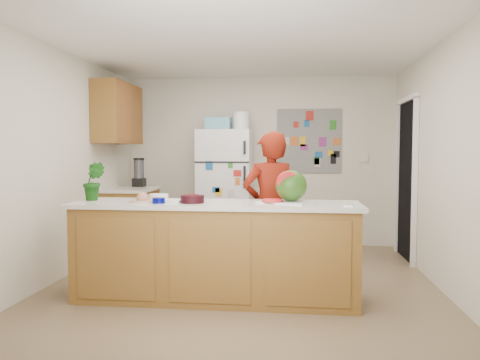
# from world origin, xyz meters

# --- Properties ---
(floor) EXTENTS (4.00, 4.50, 0.02)m
(floor) POSITION_xyz_m (0.00, 0.00, -0.01)
(floor) COLOR brown
(floor) RESTS_ON ground
(wall_back) EXTENTS (4.00, 0.02, 2.50)m
(wall_back) POSITION_xyz_m (0.00, 2.26, 1.25)
(wall_back) COLOR beige
(wall_back) RESTS_ON ground
(wall_left) EXTENTS (0.02, 4.50, 2.50)m
(wall_left) POSITION_xyz_m (-2.01, 0.00, 1.25)
(wall_left) COLOR beige
(wall_left) RESTS_ON ground
(wall_right) EXTENTS (0.02, 4.50, 2.50)m
(wall_right) POSITION_xyz_m (2.01, 0.00, 1.25)
(wall_right) COLOR beige
(wall_right) RESTS_ON ground
(ceiling) EXTENTS (4.00, 4.50, 0.02)m
(ceiling) POSITION_xyz_m (0.00, 0.00, 2.51)
(ceiling) COLOR white
(ceiling) RESTS_ON wall_back
(doorway) EXTENTS (0.03, 0.85, 2.04)m
(doorway) POSITION_xyz_m (1.99, 1.45, 1.02)
(doorway) COLOR black
(doorway) RESTS_ON ground
(peninsula_base) EXTENTS (2.60, 0.62, 0.88)m
(peninsula_base) POSITION_xyz_m (-0.20, -0.50, 0.44)
(peninsula_base) COLOR brown
(peninsula_base) RESTS_ON floor
(peninsula_top) EXTENTS (2.68, 0.70, 0.04)m
(peninsula_top) POSITION_xyz_m (-0.20, -0.50, 0.90)
(peninsula_top) COLOR silver
(peninsula_top) RESTS_ON peninsula_base
(side_counter_base) EXTENTS (0.60, 0.80, 0.86)m
(side_counter_base) POSITION_xyz_m (-1.69, 1.35, 0.43)
(side_counter_base) COLOR brown
(side_counter_base) RESTS_ON floor
(side_counter_top) EXTENTS (0.64, 0.84, 0.04)m
(side_counter_top) POSITION_xyz_m (-1.69, 1.35, 0.88)
(side_counter_top) COLOR silver
(side_counter_top) RESTS_ON side_counter_base
(upper_cabinets) EXTENTS (0.35, 1.00, 0.80)m
(upper_cabinets) POSITION_xyz_m (-1.82, 1.30, 1.90)
(upper_cabinets) COLOR brown
(upper_cabinets) RESTS_ON wall_left
(refrigerator) EXTENTS (0.75, 0.70, 1.70)m
(refrigerator) POSITION_xyz_m (-0.45, 1.88, 0.85)
(refrigerator) COLOR silver
(refrigerator) RESTS_ON floor
(fridge_top_bin) EXTENTS (0.35, 0.28, 0.18)m
(fridge_top_bin) POSITION_xyz_m (-0.55, 1.88, 1.79)
(fridge_top_bin) COLOR #5999B2
(fridge_top_bin) RESTS_ON refrigerator
(photo_collage) EXTENTS (0.95, 0.01, 0.95)m
(photo_collage) POSITION_xyz_m (0.75, 2.24, 1.55)
(photo_collage) COLOR slate
(photo_collage) RESTS_ON wall_back
(person) EXTENTS (0.68, 0.57, 1.60)m
(person) POSITION_xyz_m (0.28, 0.05, 0.80)
(person) COLOR #661409
(person) RESTS_ON floor
(blender_appliance) EXTENTS (0.14, 0.14, 0.38)m
(blender_appliance) POSITION_xyz_m (-1.64, 1.60, 1.09)
(blender_appliance) COLOR black
(blender_appliance) RESTS_ON side_counter_top
(cutting_board) EXTENTS (0.53, 0.47, 0.01)m
(cutting_board) POSITION_xyz_m (0.44, -0.45, 0.93)
(cutting_board) COLOR silver
(cutting_board) RESTS_ON peninsula_top
(watermelon) EXTENTS (0.29, 0.29, 0.29)m
(watermelon) POSITION_xyz_m (0.50, -0.43, 1.08)
(watermelon) COLOR #1F5311
(watermelon) RESTS_ON cutting_board
(watermelon_slice) EXTENTS (0.19, 0.19, 0.02)m
(watermelon_slice) POSITION_xyz_m (0.33, -0.50, 0.94)
(watermelon_slice) COLOR red
(watermelon_slice) RESTS_ON cutting_board
(cherry_bowl) EXTENTS (0.26, 0.26, 0.07)m
(cherry_bowl) POSITION_xyz_m (-0.40, -0.57, 0.96)
(cherry_bowl) COLOR black
(cherry_bowl) RESTS_ON peninsula_top
(white_bowl) EXTENTS (0.24, 0.24, 0.06)m
(white_bowl) POSITION_xyz_m (-0.78, -0.37, 0.95)
(white_bowl) COLOR silver
(white_bowl) RESTS_ON peninsula_top
(cobalt_bowl) EXTENTS (0.12, 0.12, 0.05)m
(cobalt_bowl) POSITION_xyz_m (-0.70, -0.63, 0.95)
(cobalt_bowl) COLOR #00045A
(cobalt_bowl) RESTS_ON peninsula_top
(plate) EXTENTS (0.25, 0.25, 0.02)m
(plate) POSITION_xyz_m (-0.89, -0.53, 0.93)
(plate) COLOR #B7AF89
(plate) RESTS_ON peninsula_top
(paper_towel) EXTENTS (0.22, 0.20, 0.02)m
(paper_towel) POSITION_xyz_m (-0.60, -0.50, 0.93)
(paper_towel) COLOR silver
(paper_towel) RESTS_ON peninsula_top
(keys) EXTENTS (0.10, 0.07, 0.01)m
(keys) POSITION_xyz_m (1.00, -0.66, 0.93)
(keys) COLOR gray
(keys) RESTS_ON peninsula_top
(potted_plant) EXTENTS (0.24, 0.21, 0.37)m
(potted_plant) POSITION_xyz_m (-1.40, -0.45, 1.11)
(potted_plant) COLOR #103A0B
(potted_plant) RESTS_ON peninsula_top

